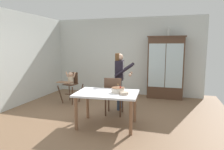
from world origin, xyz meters
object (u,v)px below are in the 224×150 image
at_px(high_chair_with_toddler, 71,82).
at_px(dining_table, 107,97).
at_px(china_cabinet, 165,67).
at_px(ceramic_vase, 169,32).
at_px(adult_person, 120,74).
at_px(dining_chair_far_side, 114,94).
at_px(birthday_cake, 118,90).
at_px(serving_bowl, 124,93).

height_order(high_chair_with_toddler, dining_table, high_chair_with_toddler).
relative_size(china_cabinet, ceramic_vase, 7.55).
xyz_separation_m(adult_person, dining_chair_far_side, (-0.02, -0.53, -0.41)).
relative_size(adult_person, birthday_cake, 5.47).
bearing_deg(serving_bowl, adult_person, 108.56).
height_order(china_cabinet, high_chair_with_toddler, china_cabinet).
height_order(ceramic_vase, birthday_cake, ceramic_vase).
xyz_separation_m(ceramic_vase, dining_chair_far_side, (-1.21, -2.14, -1.60)).
height_order(dining_table, birthday_cake, birthday_cake).
bearing_deg(china_cabinet, dining_table, -111.61).
bearing_deg(dining_table, dining_chair_far_side, 93.87).
height_order(china_cabinet, serving_bowl, china_cabinet).
distance_m(high_chair_with_toddler, dining_chair_far_side, 1.73).
height_order(china_cabinet, ceramic_vase, ceramic_vase).
height_order(serving_bowl, dining_chair_far_side, dining_chair_far_side).
bearing_deg(adult_person, china_cabinet, -42.03).
height_order(high_chair_with_toddler, serving_bowl, high_chair_with_toddler).
xyz_separation_m(ceramic_vase, dining_table, (-1.17, -2.80, -1.52)).
relative_size(high_chair_with_toddler, birthday_cake, 3.39).
relative_size(ceramic_vase, dining_table, 0.20).
relative_size(adult_person, dining_chair_far_side, 1.59).
bearing_deg(china_cabinet, serving_bowl, -103.80).
relative_size(serving_bowl, dining_chair_far_side, 0.19).
distance_m(adult_person, dining_chair_far_side, 0.67).
distance_m(ceramic_vase, high_chair_with_toddler, 3.47).
height_order(ceramic_vase, high_chair_with_toddler, ceramic_vase).
distance_m(china_cabinet, dining_table, 3.03).
relative_size(china_cabinet, serving_bowl, 11.32).
bearing_deg(serving_bowl, ceramic_vase, 75.03).
distance_m(china_cabinet, ceramic_vase, 1.13).
xyz_separation_m(ceramic_vase, adult_person, (-1.19, -1.61, -1.19)).
bearing_deg(adult_person, serving_bowl, -168.26).
bearing_deg(high_chair_with_toddler, dining_chair_far_side, -16.02).
distance_m(birthday_cake, serving_bowl, 0.23).
bearing_deg(adult_person, dining_chair_far_side, 171.06).
bearing_deg(ceramic_vase, china_cabinet, -176.63).
bearing_deg(dining_table, adult_person, 91.21).
relative_size(dining_table, birthday_cake, 4.91).
bearing_deg(high_chair_with_toddler, adult_person, 1.76).
bearing_deg(dining_table, high_chair_with_toddler, 139.41).
bearing_deg(ceramic_vase, dining_table, -112.70).
distance_m(china_cabinet, adult_person, 1.96).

